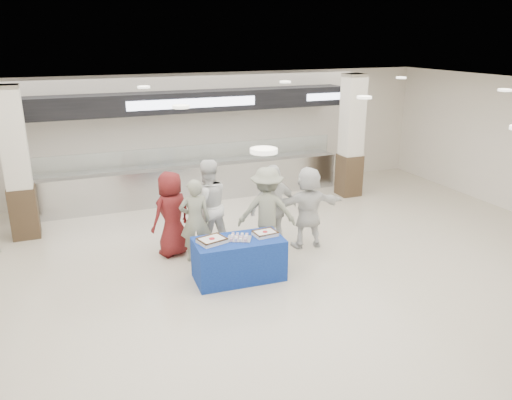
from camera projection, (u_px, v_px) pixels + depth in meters
name	position (u px, v px, depth m)	size (l,w,h in m)	color
ground	(276.00, 290.00, 8.46)	(14.00, 14.00, 0.00)	beige
serving_line	(192.00, 156.00, 12.86)	(8.70, 0.85, 2.80)	#B7B9BE
column_left	(17.00, 167.00, 10.27)	(0.55, 0.55, 3.20)	#39291A
column_right	(351.00, 139.00, 13.09)	(0.55, 0.55, 3.20)	#39291A
display_table	(239.00, 259.00, 8.77)	(1.55, 0.78, 0.75)	#153895
sheet_cake_left	(212.00, 240.00, 8.50)	(0.52, 0.45, 0.09)	white
sheet_cake_right	(265.00, 233.00, 8.81)	(0.42, 0.34, 0.09)	white
cupcake_tray	(239.00, 237.00, 8.64)	(0.50, 0.46, 0.07)	#A9A9AE
civilian_maroon	(172.00, 214.00, 9.61)	(0.82, 0.53, 1.68)	maroon
soldier_a	(195.00, 220.00, 9.37)	(0.59, 0.39, 1.61)	gray
chef_tall	(207.00, 206.00, 9.80)	(0.91, 0.71, 1.86)	white
chef_short	(274.00, 208.00, 9.81)	(1.03, 0.43, 1.76)	white
soldier_b	(267.00, 211.00, 9.68)	(1.13, 0.65, 1.75)	gray
civilian_white	(308.00, 207.00, 10.00)	(1.55, 0.50, 1.68)	white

